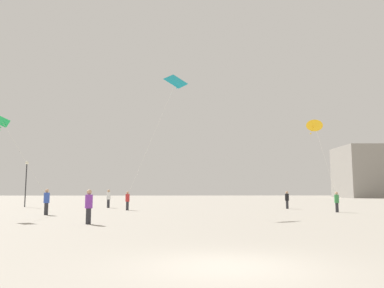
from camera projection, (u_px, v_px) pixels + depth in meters
The scene contains 12 objects.
ground_plane at pixel (228, 267), 8.55m from camera, with size 300.00×300.00×0.00m, color #9E9689.
person_in_red at pixel (127, 200), 34.41m from camera, with size 0.37×0.37×1.69m.
person_in_black at pixel (287, 199), 37.32m from camera, with size 0.37×0.37×1.70m.
person_in_white at pixel (108, 198), 39.50m from camera, with size 0.41×0.41×1.87m.
person_in_purple at pixel (89, 205), 19.85m from camera, with size 0.39×0.39×1.77m.
person_in_green at pixel (337, 201), 31.01m from camera, with size 0.36×0.36×1.65m.
person_in_blue at pixel (47, 201), 27.51m from camera, with size 0.40×0.40×1.86m.
kite_cyan_delta at pixel (176, 83), 30.33m from camera, with size 5.25×6.20×9.51m.
kite_emerald_delta at pixel (3, 123), 25.65m from camera, with size 2.91×2.96×5.31m.
kite_amber_diamond at pixel (315, 126), 25.64m from camera, with size 4.43×6.61×5.18m.
building_left_hall at pixel (379, 172), 103.42m from camera, with size 21.24×15.62×13.73m.
lamppost_east at pixel (26, 176), 41.95m from camera, with size 0.36×0.36×4.99m.
Camera 1 is at (-1.11, -8.79, 1.68)m, focal length 35.92 mm.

